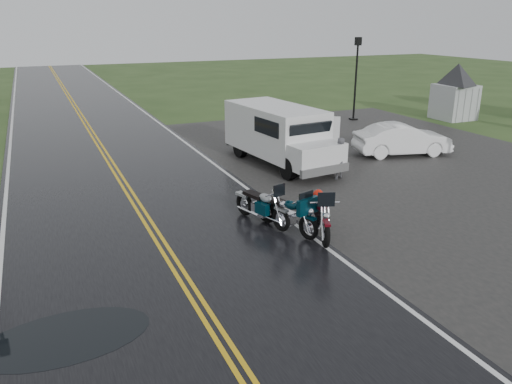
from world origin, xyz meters
The scene contains 11 objects.
ground centered at (0.00, 0.00, 0.00)m, with size 120.00×120.00×0.00m, color #2D471E.
road centered at (0.00, 10.00, 0.02)m, with size 8.00×100.00×0.04m, color black.
parking_pad centered at (11.00, 5.00, 0.01)m, with size 14.00×24.00×0.03m, color black.
visitor_center centered at (20.00, 12.00, 2.40)m, with size 16.00×10.00×4.80m, color #A8AAAD, non-canonical shape.
motorcycle_red centered at (3.76, -0.17, 0.71)m, with size 0.87×2.40×1.42m, color #530912, non-canonical shape.
motorcycle_teal centered at (3.60, 0.41, 0.66)m, with size 0.81×2.22×1.31m, color #042632, non-canonical shape.
motorcycle_silver centered at (3.20, 1.21, 0.65)m, with size 0.80×2.21×1.31m, color #93969A, non-canonical shape.
van_white centered at (5.60, 5.38, 1.18)m, with size 2.26×6.02×2.37m, color white, non-canonical shape.
person_at_van centered at (7.33, 4.73, 0.77)m, with size 0.56×0.37×1.53m, color #46464B.
sedan_white centered at (11.71, 6.53, 0.67)m, with size 1.42×4.08×1.34m, color white.
lamp_post_far_right centered at (14.43, 14.07, 2.36)m, with size 0.40×0.40×4.71m, color black, non-canonical shape.
Camera 1 is at (-2.58, -10.03, 5.56)m, focal length 35.00 mm.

